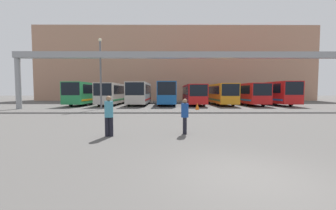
{
  "coord_description": "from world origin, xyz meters",
  "views": [
    {
      "loc": [
        -1.98,
        -5.06,
        2.02
      ],
      "look_at": [
        -1.83,
        22.97,
        0.3
      ],
      "focal_mm": 24.0,
      "sensor_mm": 36.0,
      "label": 1
    }
  ],
  "objects_px": {
    "pedestrian_mid_left": "(109,115)",
    "bus_slot_2": "(140,92)",
    "bus_slot_6": "(247,93)",
    "pedestrian_near_left": "(185,115)",
    "bus_slot_4": "(193,93)",
    "bus_slot_7": "(271,92)",
    "bus_slot_5": "(220,93)",
    "bus_slot_0": "(87,92)",
    "lamp_post": "(101,71)",
    "traffic_cone": "(197,106)",
    "bus_slot_1": "(112,93)",
    "bus_slot_3": "(167,92)"
  },
  "relations": [
    {
      "from": "pedestrian_mid_left",
      "to": "bus_slot_2",
      "type": "bearing_deg",
      "value": -93.53
    },
    {
      "from": "bus_slot_2",
      "to": "bus_slot_6",
      "type": "height_order",
      "value": "bus_slot_2"
    },
    {
      "from": "bus_slot_2",
      "to": "pedestrian_near_left",
      "type": "height_order",
      "value": "bus_slot_2"
    },
    {
      "from": "bus_slot_4",
      "to": "pedestrian_near_left",
      "type": "height_order",
      "value": "bus_slot_4"
    },
    {
      "from": "bus_slot_7",
      "to": "pedestrian_near_left",
      "type": "height_order",
      "value": "bus_slot_7"
    },
    {
      "from": "bus_slot_5",
      "to": "pedestrian_mid_left",
      "type": "height_order",
      "value": "bus_slot_5"
    },
    {
      "from": "bus_slot_0",
      "to": "pedestrian_mid_left",
      "type": "bearing_deg",
      "value": -68.58
    },
    {
      "from": "lamp_post",
      "to": "bus_slot_2",
      "type": "bearing_deg",
      "value": 66.58
    },
    {
      "from": "bus_slot_2",
      "to": "traffic_cone",
      "type": "xyz_separation_m",
      "value": [
        7.37,
        -8.68,
        -1.49
      ]
    },
    {
      "from": "bus_slot_1",
      "to": "bus_slot_3",
      "type": "height_order",
      "value": "bus_slot_3"
    },
    {
      "from": "bus_slot_4",
      "to": "pedestrian_mid_left",
      "type": "relative_size",
      "value": 6.08
    },
    {
      "from": "pedestrian_near_left",
      "to": "bus_slot_2",
      "type": "bearing_deg",
      "value": 14.1
    },
    {
      "from": "bus_slot_4",
      "to": "pedestrian_mid_left",
      "type": "xyz_separation_m",
      "value": [
        -6.57,
        -23.57,
        -0.74
      ]
    },
    {
      "from": "bus_slot_6",
      "to": "bus_slot_7",
      "type": "height_order",
      "value": "bus_slot_7"
    },
    {
      "from": "bus_slot_5",
      "to": "bus_slot_6",
      "type": "distance_m",
      "value": 4.02
    },
    {
      "from": "bus_slot_6",
      "to": "lamp_post",
      "type": "bearing_deg",
      "value": -157.57
    },
    {
      "from": "bus_slot_7",
      "to": "traffic_cone",
      "type": "distance_m",
      "value": 16.01
    },
    {
      "from": "bus_slot_2",
      "to": "pedestrian_mid_left",
      "type": "height_order",
      "value": "bus_slot_2"
    },
    {
      "from": "bus_slot_0",
      "to": "bus_slot_1",
      "type": "height_order",
      "value": "bus_slot_0"
    },
    {
      "from": "bus_slot_3",
      "to": "bus_slot_7",
      "type": "height_order",
      "value": "bus_slot_7"
    },
    {
      "from": "bus_slot_6",
      "to": "pedestrian_near_left",
      "type": "distance_m",
      "value": 25.42
    },
    {
      "from": "bus_slot_7",
      "to": "traffic_cone",
      "type": "bearing_deg",
      "value": -142.52
    },
    {
      "from": "bus_slot_7",
      "to": "bus_slot_2",
      "type": "bearing_deg",
      "value": -177.09
    },
    {
      "from": "traffic_cone",
      "to": "lamp_post",
      "type": "relative_size",
      "value": 0.09
    },
    {
      "from": "bus_slot_1",
      "to": "bus_slot_3",
      "type": "distance_m",
      "value": 8.06
    },
    {
      "from": "bus_slot_6",
      "to": "bus_slot_2",
      "type": "bearing_deg",
      "value": -179.43
    },
    {
      "from": "bus_slot_3",
      "to": "bus_slot_7",
      "type": "xyz_separation_m",
      "value": [
        16.01,
        0.14,
        0.02
      ]
    },
    {
      "from": "bus_slot_6",
      "to": "traffic_cone",
      "type": "bearing_deg",
      "value": -134.35
    },
    {
      "from": "bus_slot_7",
      "to": "traffic_cone",
      "type": "height_order",
      "value": "bus_slot_7"
    },
    {
      "from": "bus_slot_1",
      "to": "bus_slot_2",
      "type": "height_order",
      "value": "bus_slot_2"
    },
    {
      "from": "bus_slot_0",
      "to": "lamp_post",
      "type": "xyz_separation_m",
      "value": [
        4.61,
        -8.68,
        2.44
      ]
    },
    {
      "from": "bus_slot_5",
      "to": "pedestrian_near_left",
      "type": "xyz_separation_m",
      "value": [
        -7.14,
        -23.18,
        -0.87
      ]
    },
    {
      "from": "pedestrian_near_left",
      "to": "pedestrian_mid_left",
      "type": "height_order",
      "value": "pedestrian_mid_left"
    },
    {
      "from": "bus_slot_2",
      "to": "bus_slot_5",
      "type": "bearing_deg",
      "value": 2.42
    },
    {
      "from": "bus_slot_3",
      "to": "pedestrian_mid_left",
      "type": "relative_size",
      "value": 6.68
    },
    {
      "from": "bus_slot_0",
      "to": "bus_slot_5",
      "type": "distance_m",
      "value": 20.02
    },
    {
      "from": "bus_slot_3",
      "to": "bus_slot_7",
      "type": "relative_size",
      "value": 0.98
    },
    {
      "from": "bus_slot_2",
      "to": "bus_slot_6",
      "type": "relative_size",
      "value": 0.97
    },
    {
      "from": "bus_slot_0",
      "to": "bus_slot_4",
      "type": "height_order",
      "value": "bus_slot_0"
    },
    {
      "from": "bus_slot_5",
      "to": "pedestrian_mid_left",
      "type": "relative_size",
      "value": 6.27
    },
    {
      "from": "bus_slot_0",
      "to": "bus_slot_7",
      "type": "distance_m",
      "value": 28.02
    },
    {
      "from": "bus_slot_2",
      "to": "bus_slot_5",
      "type": "relative_size",
      "value": 0.91
    },
    {
      "from": "pedestrian_mid_left",
      "to": "bus_slot_4",
      "type": "bearing_deg",
      "value": -112.64
    },
    {
      "from": "traffic_cone",
      "to": "lamp_post",
      "type": "bearing_deg",
      "value": 175.59
    },
    {
      "from": "pedestrian_mid_left",
      "to": "bus_slot_1",
      "type": "bearing_deg",
      "value": -83.85
    },
    {
      "from": "pedestrian_near_left",
      "to": "traffic_cone",
      "type": "xyz_separation_m",
      "value": [
        2.49,
        13.99,
        -0.51
      ]
    },
    {
      "from": "lamp_post",
      "to": "bus_slot_3",
      "type": "bearing_deg",
      "value": 49.71
    },
    {
      "from": "bus_slot_0",
      "to": "bus_slot_7",
      "type": "bearing_deg",
      "value": 0.38
    },
    {
      "from": "lamp_post",
      "to": "traffic_cone",
      "type": "bearing_deg",
      "value": -4.41
    },
    {
      "from": "bus_slot_0",
      "to": "pedestrian_near_left",
      "type": "bearing_deg",
      "value": -61.27
    }
  ]
}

